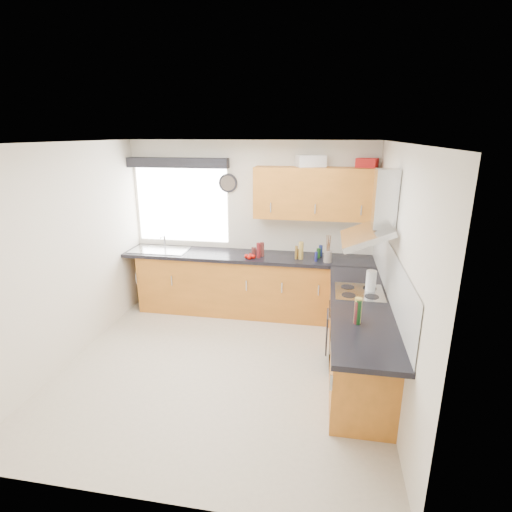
% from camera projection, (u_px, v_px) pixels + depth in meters
% --- Properties ---
extents(ground_plane, '(3.60, 3.60, 0.00)m').
position_uv_depth(ground_plane, '(222.00, 367.00, 4.61)').
color(ground_plane, beige).
extents(ceiling, '(3.60, 3.60, 0.02)m').
position_uv_depth(ceiling, '(216.00, 143.00, 3.88)').
color(ceiling, white).
rests_on(ceiling, wall_back).
extents(wall_back, '(3.60, 0.02, 2.50)m').
position_uv_depth(wall_back, '(251.00, 227.00, 5.94)').
color(wall_back, silver).
rests_on(wall_back, ground_plane).
extents(wall_front, '(3.60, 0.02, 2.50)m').
position_uv_depth(wall_front, '(146.00, 352.00, 2.55)').
color(wall_front, silver).
rests_on(wall_front, ground_plane).
extents(wall_left, '(0.02, 3.60, 2.50)m').
position_uv_depth(wall_left, '(66.00, 256.00, 4.54)').
color(wall_left, silver).
rests_on(wall_left, ground_plane).
extents(wall_right, '(0.02, 3.60, 2.50)m').
position_uv_depth(wall_right, '(395.00, 274.00, 3.95)').
color(wall_right, silver).
rests_on(wall_right, ground_plane).
extents(window, '(1.40, 0.02, 1.10)m').
position_uv_depth(window, '(182.00, 205.00, 6.02)').
color(window, white).
rests_on(window, wall_back).
extents(window_blind, '(1.50, 0.18, 0.14)m').
position_uv_depth(window_blind, '(178.00, 163.00, 5.75)').
color(window_blind, black).
rests_on(window_blind, wall_back).
extents(splashback, '(0.01, 3.00, 0.54)m').
position_uv_depth(splashback, '(389.00, 271.00, 4.25)').
color(splashback, white).
rests_on(splashback, wall_right).
extents(base_cab_back, '(3.00, 0.58, 0.86)m').
position_uv_depth(base_cab_back, '(241.00, 285.00, 5.92)').
color(base_cab_back, '#A8601D').
rests_on(base_cab_back, ground_plane).
extents(base_cab_corner, '(0.60, 0.60, 0.86)m').
position_uv_depth(base_cab_corner, '(351.00, 292.00, 5.65)').
color(base_cab_corner, '#A8601D').
rests_on(base_cab_corner, ground_plane).
extents(base_cab_right, '(0.58, 2.10, 0.86)m').
position_uv_depth(base_cab_right, '(358.00, 339.00, 4.38)').
color(base_cab_right, '#A8601D').
rests_on(base_cab_right, ground_plane).
extents(worktop_back, '(3.60, 0.62, 0.05)m').
position_uv_depth(worktop_back, '(247.00, 256.00, 5.76)').
color(worktop_back, black).
rests_on(worktop_back, base_cab_back).
extents(worktop_right, '(0.62, 2.42, 0.05)m').
position_uv_depth(worktop_right, '(361.00, 306.00, 4.10)').
color(worktop_right, black).
rests_on(worktop_right, base_cab_right).
extents(sink, '(0.84, 0.46, 0.10)m').
position_uv_depth(sink, '(160.00, 248.00, 5.97)').
color(sink, '#AFB3B9').
rests_on(sink, worktop_back).
extents(oven, '(0.56, 0.58, 0.85)m').
position_uv_depth(oven, '(356.00, 333.00, 4.52)').
color(oven, black).
rests_on(oven, ground_plane).
extents(hob_plate, '(0.52, 0.52, 0.01)m').
position_uv_depth(hob_plate, '(359.00, 292.00, 4.38)').
color(hob_plate, '#AFB3B9').
rests_on(hob_plate, worktop_right).
extents(extractor_hood, '(0.52, 0.78, 0.66)m').
position_uv_depth(extractor_hood, '(376.00, 216.00, 4.11)').
color(extractor_hood, '#AFB3B9').
rests_on(extractor_hood, wall_right).
extents(upper_cabinets, '(1.70, 0.35, 0.70)m').
position_uv_depth(upper_cabinets, '(316.00, 193.00, 5.45)').
color(upper_cabinets, '#A8601D').
rests_on(upper_cabinets, wall_back).
extents(washing_machine, '(0.59, 0.58, 0.79)m').
position_uv_depth(washing_machine, '(204.00, 284.00, 6.04)').
color(washing_machine, white).
rests_on(washing_machine, ground_plane).
extents(wall_clock, '(0.27, 0.04, 0.27)m').
position_uv_depth(wall_clock, '(228.00, 183.00, 5.77)').
color(wall_clock, black).
rests_on(wall_clock, wall_back).
extents(casserole, '(0.44, 0.38, 0.16)m').
position_uv_depth(casserole, '(310.00, 161.00, 5.43)').
color(casserole, white).
rests_on(casserole, upper_cabinets).
extents(storage_box, '(0.32, 0.29, 0.12)m').
position_uv_depth(storage_box, '(367.00, 163.00, 5.32)').
color(storage_box, red).
rests_on(storage_box, upper_cabinets).
extents(utensil_pot, '(0.13, 0.13, 0.16)m').
position_uv_depth(utensil_pot, '(328.00, 257.00, 5.40)').
color(utensil_pot, slate).
rests_on(utensil_pot, worktop_back).
extents(kitchen_roll, '(0.12, 0.12, 0.24)m').
position_uv_depth(kitchen_roll, '(371.00, 281.00, 4.38)').
color(kitchen_roll, white).
rests_on(kitchen_roll, worktop_right).
extents(tomato_cluster, '(0.14, 0.14, 0.06)m').
position_uv_depth(tomato_cluster, '(250.00, 256.00, 5.57)').
color(tomato_cluster, '#A20A03').
rests_on(tomato_cluster, worktop_back).
extents(jar_0, '(0.07, 0.07, 0.25)m').
position_uv_depth(jar_0, '(301.00, 251.00, 5.52)').
color(jar_0, olive).
rests_on(jar_0, worktop_back).
extents(jar_1, '(0.05, 0.05, 0.10)m').
position_uv_depth(jar_1, '(327.00, 255.00, 5.55)').
color(jar_1, navy).
rests_on(jar_1, worktop_back).
extents(jar_2, '(0.04, 0.04, 0.13)m').
position_uv_depth(jar_2, '(316.00, 257.00, 5.44)').
color(jar_2, navy).
rests_on(jar_2, worktop_back).
extents(jar_3, '(0.06, 0.06, 0.20)m').
position_uv_depth(jar_3, '(262.00, 249.00, 5.66)').
color(jar_3, '#59231F').
rests_on(jar_3, worktop_back).
extents(jar_4, '(0.06, 0.06, 0.22)m').
position_uv_depth(jar_4, '(258.00, 250.00, 5.58)').
color(jar_4, maroon).
rests_on(jar_4, worktop_back).
extents(jar_5, '(0.06, 0.06, 0.14)m').
position_uv_depth(jar_5, '(318.00, 253.00, 5.58)').
color(jar_5, '#163C15').
rests_on(jar_5, worktop_back).
extents(jar_6, '(0.04, 0.04, 0.19)m').
position_uv_depth(jar_6, '(296.00, 252.00, 5.53)').
color(jar_6, brown).
rests_on(jar_6, worktop_back).
extents(jar_7, '(0.05, 0.05, 0.16)m').
position_uv_depth(jar_7, '(321.00, 251.00, 5.66)').
color(jar_7, navy).
rests_on(jar_7, worktop_back).
extents(jar_8, '(0.07, 0.07, 0.15)m').
position_uv_depth(jar_8, '(254.00, 253.00, 5.60)').
color(jar_8, '#471919').
rests_on(jar_8, worktop_back).
extents(jar_9, '(0.04, 0.04, 0.10)m').
position_uv_depth(jar_9, '(298.00, 253.00, 5.68)').
color(jar_9, brown).
rests_on(jar_9, worktop_back).
extents(bottle_0, '(0.06, 0.06, 0.22)m').
position_uv_depth(bottle_0, '(358.00, 313.00, 3.64)').
color(bottle_0, '#581F21').
rests_on(bottle_0, worktop_right).
extents(bottle_1, '(0.05, 0.05, 0.24)m').
position_uv_depth(bottle_1, '(358.00, 312.00, 3.63)').
color(bottle_1, '#133715').
rests_on(bottle_1, worktop_right).
extents(bottle_2, '(0.07, 0.07, 0.25)m').
position_uv_depth(bottle_2, '(358.00, 311.00, 3.65)').
color(bottle_2, '#A59038').
rests_on(bottle_2, worktop_right).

